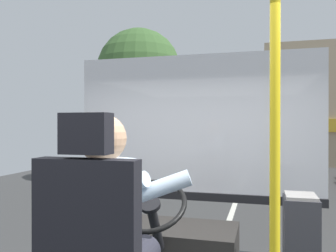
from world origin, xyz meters
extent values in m
cube|color=#383838|center=(0.00, 8.80, -0.03)|extent=(18.00, 44.00, 0.05)
cube|color=silver|center=(0.00, 8.80, 0.00)|extent=(0.12, 39.60, 0.00)
cube|color=black|center=(-0.08, -0.49, 1.51)|extent=(0.48, 0.10, 0.66)
cube|color=black|center=(-0.08, -0.49, 1.95)|extent=(0.22, 0.10, 0.18)
cylinder|color=silver|center=(-0.08, -0.33, 1.50)|extent=(0.34, 0.34, 0.64)
cube|color=maroon|center=(-0.08, -0.15, 1.58)|extent=(0.06, 0.01, 0.40)
sphere|color=tan|center=(-0.08, -0.33, 1.92)|extent=(0.23, 0.23, 0.23)
cylinder|color=silver|center=(0.03, -0.07, 1.61)|extent=(0.56, 0.21, 0.27)
cylinder|color=silver|center=(-0.18, -0.07, 1.61)|extent=(0.56, 0.21, 0.27)
cube|color=#282623|center=(-0.08, 0.91, 0.95)|extent=(1.10, 0.56, 0.40)
cylinder|color=black|center=(-0.08, 0.52, 1.26)|extent=(0.07, 0.29, 0.40)
torus|color=black|center=(-0.08, 0.40, 1.44)|extent=(0.51, 0.45, 0.30)
cylinder|color=black|center=(-0.08, 0.40, 1.44)|extent=(0.14, 0.14, 0.10)
cylinder|color=yellow|center=(0.72, -0.32, 1.84)|extent=(0.04, 0.04, 2.18)
cube|color=#9E9993|center=(0.91, 0.60, 1.51)|extent=(0.20, 0.24, 0.02)
cube|color=silver|center=(0.00, 1.62, 2.00)|extent=(2.50, 0.01, 1.40)
cube|color=black|center=(0.00, 1.62, 1.26)|extent=(2.50, 0.08, 0.08)
cylinder|color=#4C3828|center=(-3.52, 9.60, 1.46)|extent=(0.35, 0.35, 2.93)
sphere|color=#3A5F2D|center=(-3.52, 9.60, 3.88)|extent=(2.92, 2.92, 2.92)
camera|label=1|loc=(0.67, -1.85, 1.99)|focal=37.00mm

